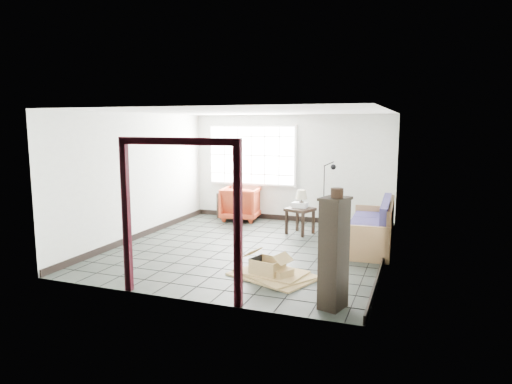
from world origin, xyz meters
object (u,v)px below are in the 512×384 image
at_px(futon_sofa, 374,230).
at_px(side_table, 300,213).
at_px(tall_shelf, 334,253).
at_px(armchair, 241,202).

height_order(futon_sofa, side_table, futon_sofa).
bearing_deg(futon_sofa, tall_shelf, -95.44).
bearing_deg(tall_shelf, armchair, 140.76).
distance_m(futon_sofa, side_table, 1.73).
height_order(futon_sofa, armchair, futon_sofa).
distance_m(armchair, tall_shelf, 5.71).
distance_m(armchair, side_table, 2.00).
bearing_deg(side_table, futon_sofa, -19.60).
height_order(futon_sofa, tall_shelf, tall_shelf).
xyz_separation_m(armchair, side_table, (1.76, -0.94, 0.02)).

